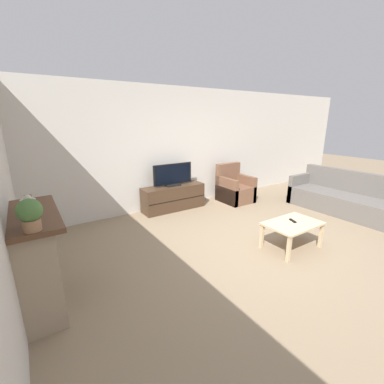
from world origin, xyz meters
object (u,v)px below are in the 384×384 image
(tv, at_px, (173,176))
(mantel_clock, at_px, (29,203))
(mantel_vase_centre_left, at_px, (30,208))
(armchair, at_px, (234,189))
(couch, at_px, (349,201))
(potted_plant, at_px, (30,213))
(mantel_vase_left, at_px, (30,211))
(tv_stand, at_px, (173,198))
(remote, at_px, (293,221))
(fireplace, at_px, (37,259))
(coffee_table, at_px, (293,226))

(tv, bearing_deg, mantel_clock, -146.51)
(mantel_vase_centre_left, bearing_deg, armchair, 21.82)
(mantel_clock, relative_size, couch, 0.06)
(potted_plant, relative_size, armchair, 0.31)
(mantel_vase_left, height_order, couch, mantel_vase_left)
(tv_stand, bearing_deg, remote, -74.20)
(mantel_vase_centre_left, xyz_separation_m, tv, (2.74, 2.02, -0.37))
(mantel_vase_centre_left, xyz_separation_m, armchair, (4.33, 1.73, -0.86))
(mantel_clock, bearing_deg, armchair, 19.35)
(fireplace, height_order, mantel_vase_centre_left, mantel_vase_centre_left)
(fireplace, bearing_deg, coffee_table, -11.50)
(coffee_table, distance_m, remote, 0.09)
(fireplace, relative_size, mantel_vase_left, 4.30)
(remote, distance_m, couch, 2.35)
(mantel_vase_centre_left, distance_m, armchair, 4.74)
(mantel_vase_left, xyz_separation_m, coffee_table, (3.43, -0.33, -0.84))
(armchair, relative_size, remote, 6.00)
(mantel_vase_centre_left, height_order, remote, mantel_vase_centre_left)
(mantel_vase_left, bearing_deg, couch, -0.37)
(fireplace, height_order, mantel_clock, mantel_clock)
(fireplace, xyz_separation_m, mantel_clock, (0.02, 0.12, 0.60))
(potted_plant, xyz_separation_m, remote, (3.47, -0.14, -0.80))
(mantel_clock, height_order, armchair, mantel_clock)
(tv, relative_size, coffee_table, 1.06)
(mantel_vase_left, xyz_separation_m, mantel_vase_centre_left, (0.00, 0.27, -0.05))
(couch, bearing_deg, remote, -173.65)
(coffee_table, bearing_deg, tv, 104.66)
(tv_stand, bearing_deg, fireplace, -144.91)
(potted_plant, relative_size, tv_stand, 0.20)
(mantel_vase_centre_left, xyz_separation_m, remote, (3.47, -0.57, -0.72))
(mantel_vase_centre_left, height_order, tv, mantel_vase_centre_left)
(couch, bearing_deg, tv_stand, 142.67)
(couch, bearing_deg, coffee_table, -172.87)
(coffee_table, bearing_deg, armchair, 68.92)
(coffee_table, relative_size, remote, 5.80)
(potted_plant, bearing_deg, fireplace, 91.85)
(tv_stand, height_order, remote, tv_stand)
(mantel_clock, bearing_deg, potted_plant, -90.07)
(tv, bearing_deg, coffee_table, -75.34)
(fireplace, relative_size, remote, 7.91)
(fireplace, relative_size, potted_plant, 4.27)
(mantel_clock, distance_m, potted_plant, 0.65)
(mantel_vase_centre_left, bearing_deg, mantel_clock, 89.80)
(tv, relative_size, armchair, 1.02)
(potted_plant, distance_m, coffee_table, 3.54)
(tv_stand, bearing_deg, mantel_vase_left, -139.95)
(tv, distance_m, armchair, 1.69)
(mantel_vase_left, xyz_separation_m, couch, (5.80, -0.04, -0.91))
(armchair, bearing_deg, mantel_clock, -160.65)
(remote, bearing_deg, potted_plant, -161.53)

